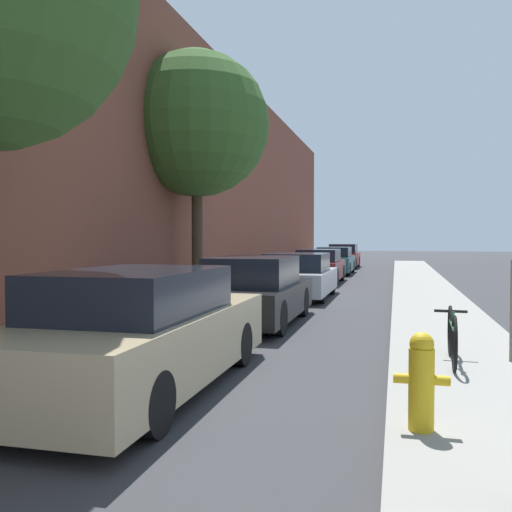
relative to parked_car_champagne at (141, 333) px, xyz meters
The scene contains 13 objects.
ground_plane 9.19m from the parked_car_champagne, 84.40° to the left, with size 120.00×120.00×0.00m, color #333335.
sidewalk_left 9.36m from the parked_car_champagne, 102.40° to the left, with size 2.00×52.00×0.12m.
sidewalk_right 9.90m from the parked_car_champagne, 67.41° to the left, with size 2.00×52.00×0.12m.
building_facade_left 10.27m from the parked_car_champagne, 110.20° to the left, with size 0.70×52.00×7.97m.
parked_car_champagne is the anchor object (origin of this frame).
parked_car_black 5.16m from the parked_car_champagne, 89.35° to the left, with size 1.75×4.21×1.39m.
parked_car_silver 10.28m from the parked_car_champagne, 89.57° to the left, with size 1.90×4.04×1.32m.
parked_car_maroon 15.89m from the parked_car_champagne, 90.14° to the left, with size 1.71×4.08×1.32m.
parked_car_teal 21.33m from the parked_car_champagne, 90.01° to the left, with size 1.69×4.19×1.31m.
parked_car_red 27.09m from the parked_car_champagne, 90.20° to the left, with size 1.69×4.07×1.39m.
street_tree_far 9.49m from the parked_car_champagne, 105.67° to the left, with size 3.87×3.87×6.62m.
fire_hydrant 3.25m from the parked_car_champagne, 17.60° to the right, with size 0.47×0.22×0.85m.
bicycle 4.03m from the parked_car_champagne, 26.45° to the left, with size 0.44×1.73×0.71m.
Camera 1 is at (1.98, 0.91, 1.79)m, focal length 39.30 mm.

